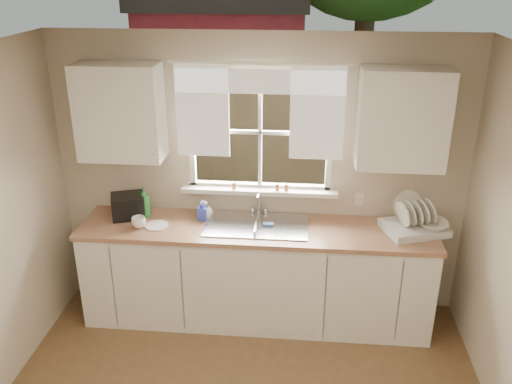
# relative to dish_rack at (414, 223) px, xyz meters

# --- Properties ---
(room_walls) EXTENTS (3.62, 4.02, 2.50)m
(room_walls) POSITION_rel_dish_rack_xyz_m (-1.32, -1.80, 0.26)
(room_walls) COLOR beige
(room_walls) RESTS_ON ground
(ceiling) EXTENTS (3.60, 4.00, 0.02)m
(ceiling) POSITION_rel_dish_rack_xyz_m (-1.32, -1.73, 1.52)
(ceiling) COLOR silver
(ceiling) RESTS_ON room_walls
(window) EXTENTS (1.38, 0.16, 1.06)m
(window) POSITION_rel_dish_rack_xyz_m (-1.32, 0.27, 0.50)
(window) COLOR white
(window) RESTS_ON room_walls
(curtains) EXTENTS (1.50, 0.03, 0.81)m
(curtains) POSITION_rel_dish_rack_xyz_m (-1.32, 0.22, 0.95)
(curtains) COLOR white
(curtains) RESTS_ON room_walls
(base_cabinets) EXTENTS (3.00, 0.62, 0.87)m
(base_cabinets) POSITION_rel_dish_rack_xyz_m (-1.32, -0.05, -0.55)
(base_cabinets) COLOR white
(base_cabinets) RESTS_ON ground
(countertop) EXTENTS (3.04, 0.65, 0.04)m
(countertop) POSITION_rel_dish_rack_xyz_m (-1.32, -0.05, -0.09)
(countertop) COLOR #A47252
(countertop) RESTS_ON base_cabinets
(upper_cabinet_left) EXTENTS (0.70, 0.33, 0.80)m
(upper_cabinet_left) POSITION_rel_dish_rack_xyz_m (-2.47, 0.09, 0.87)
(upper_cabinet_left) COLOR white
(upper_cabinet_left) RESTS_ON room_walls
(upper_cabinet_right) EXTENTS (0.70, 0.33, 0.80)m
(upper_cabinet_right) POSITION_rel_dish_rack_xyz_m (-0.17, 0.09, 0.87)
(upper_cabinet_right) COLOR white
(upper_cabinet_right) RESTS_ON room_walls
(wall_outlet) EXTENTS (0.08, 0.01, 0.12)m
(wall_outlet) POSITION_rel_dish_rack_xyz_m (-0.44, 0.25, 0.10)
(wall_outlet) COLOR beige
(wall_outlet) RESTS_ON room_walls
(sill_jars) EXTENTS (0.50, 0.04, 0.06)m
(sill_jars) POSITION_rel_dish_rack_xyz_m (-1.26, 0.21, 0.20)
(sill_jars) COLOR brown
(sill_jars) RESTS_ON window
(sink) EXTENTS (0.88, 0.52, 0.40)m
(sink) POSITION_rel_dish_rack_xyz_m (-1.32, -0.02, -0.14)
(sink) COLOR #B7B7BC
(sink) RESTS_ON countertop
(dish_rack) EXTENTS (0.59, 0.52, 0.31)m
(dish_rack) POSITION_rel_dish_rack_xyz_m (0.00, 0.00, 0.00)
(dish_rack) COLOR silver
(dish_rack) RESTS_ON countertop
(bowl) EXTENTS (0.25, 0.25, 0.06)m
(bowl) POSITION_rel_dish_rack_xyz_m (0.14, -0.05, 0.02)
(bowl) COLOR white
(bowl) RESTS_ON dish_rack
(soap_bottle_a) EXTENTS (0.13, 0.13, 0.28)m
(soap_bottle_a) POSITION_rel_dish_rack_xyz_m (-2.32, 0.07, 0.07)
(soap_bottle_a) COLOR #2D8B3D
(soap_bottle_a) RESTS_ON countertop
(soap_bottle_b) EXTENTS (0.08, 0.09, 0.18)m
(soap_bottle_b) POSITION_rel_dish_rack_xyz_m (-1.80, 0.05, 0.02)
(soap_bottle_b) COLOR #2E40B0
(soap_bottle_b) RESTS_ON countertop
(soap_bottle_c) EXTENTS (0.13, 0.13, 0.16)m
(soap_bottle_c) POSITION_rel_dish_rack_xyz_m (-1.78, 0.09, 0.01)
(soap_bottle_c) COLOR #F2E6C7
(soap_bottle_c) RESTS_ON countertop
(saucer) EXTENTS (0.20, 0.20, 0.01)m
(saucer) POSITION_rel_dish_rack_xyz_m (-2.18, -0.11, -0.07)
(saucer) COLOR white
(saucer) RESTS_ON countertop
(cup) EXTENTS (0.15, 0.15, 0.10)m
(cup) POSITION_rel_dish_rack_xyz_m (-2.32, -0.15, -0.02)
(cup) COLOR silver
(cup) RESTS_ON countertop
(black_appliance) EXTENTS (0.34, 0.32, 0.20)m
(black_appliance) POSITION_rel_dish_rack_xyz_m (-2.47, 0.05, 0.03)
(black_appliance) COLOR black
(black_appliance) RESTS_ON countertop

